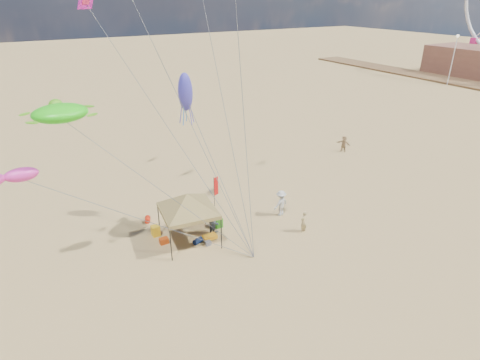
{
  "coord_description": "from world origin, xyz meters",
  "views": [
    {
      "loc": [
        -11.03,
        -15.94,
        14.26
      ],
      "look_at": [
        0.0,
        3.0,
        4.0
      ],
      "focal_mm": 29.78,
      "sensor_mm": 36.0,
      "label": 1
    }
  ],
  "objects_px": {
    "cooler_red": "(164,241)",
    "person_near_b": "(215,221)",
    "person_far_c": "(344,144)",
    "canopy_tent": "(187,196)",
    "chair_green": "(218,222)",
    "beach_cart": "(210,237)",
    "lamp_north": "(454,52)",
    "person_near_a": "(304,221)",
    "feather_flag": "(216,188)",
    "person_near_c": "(281,203)",
    "cooler_blue": "(208,205)",
    "chair_yellow": "(156,231)"
  },
  "relations": [
    {
      "from": "beach_cart",
      "to": "lamp_north",
      "type": "xyz_separation_m",
      "value": [
        56.91,
        22.43,
        5.32
      ]
    },
    {
      "from": "feather_flag",
      "to": "person_near_b",
      "type": "distance_m",
      "value": 3.15
    },
    {
      "from": "cooler_red",
      "to": "person_near_b",
      "type": "distance_m",
      "value": 3.44
    },
    {
      "from": "cooler_red",
      "to": "person_near_a",
      "type": "relative_size",
      "value": 0.35
    },
    {
      "from": "person_near_a",
      "to": "person_near_c",
      "type": "bearing_deg",
      "value": -106.3
    },
    {
      "from": "beach_cart",
      "to": "person_near_b",
      "type": "bearing_deg",
      "value": 35.28
    },
    {
      "from": "cooler_blue",
      "to": "lamp_north",
      "type": "height_order",
      "value": "lamp_north"
    },
    {
      "from": "cooler_blue",
      "to": "chair_green",
      "type": "xyz_separation_m",
      "value": [
        -0.61,
        -2.85,
        0.16
      ]
    },
    {
      "from": "chair_green",
      "to": "person_near_c",
      "type": "height_order",
      "value": "person_near_c"
    },
    {
      "from": "canopy_tent",
      "to": "feather_flag",
      "type": "relative_size",
      "value": 2.29
    },
    {
      "from": "feather_flag",
      "to": "person_near_c",
      "type": "height_order",
      "value": "feather_flag"
    },
    {
      "from": "chair_green",
      "to": "chair_yellow",
      "type": "relative_size",
      "value": 1.0
    },
    {
      "from": "cooler_blue",
      "to": "person_far_c",
      "type": "distance_m",
      "value": 17.11
    },
    {
      "from": "person_near_b",
      "to": "person_far_c",
      "type": "xyz_separation_m",
      "value": [
        17.91,
        7.06,
        -0.14
      ]
    },
    {
      "from": "cooler_blue",
      "to": "person_far_c",
      "type": "relative_size",
      "value": 0.34
    },
    {
      "from": "chair_yellow",
      "to": "canopy_tent",
      "type": "bearing_deg",
      "value": -45.84
    },
    {
      "from": "canopy_tent",
      "to": "person_near_a",
      "type": "relative_size",
      "value": 4.09
    },
    {
      "from": "person_near_b",
      "to": "person_near_c",
      "type": "relative_size",
      "value": 1.0
    },
    {
      "from": "feather_flag",
      "to": "cooler_red",
      "type": "relative_size",
      "value": 5.07
    },
    {
      "from": "cooler_blue",
      "to": "beach_cart",
      "type": "distance_m",
      "value": 4.34
    },
    {
      "from": "chair_green",
      "to": "person_near_a",
      "type": "xyz_separation_m",
      "value": [
        4.58,
        -3.35,
        0.42
      ]
    },
    {
      "from": "lamp_north",
      "to": "person_near_b",
      "type": "bearing_deg",
      "value": -158.66
    },
    {
      "from": "person_far_c",
      "to": "canopy_tent",
      "type": "bearing_deg",
      "value": -92.7
    },
    {
      "from": "cooler_red",
      "to": "lamp_north",
      "type": "relative_size",
      "value": 0.07
    },
    {
      "from": "chair_yellow",
      "to": "chair_green",
      "type": "bearing_deg",
      "value": -15.54
    },
    {
      "from": "feather_flag",
      "to": "chair_green",
      "type": "xyz_separation_m",
      "value": [
        -0.87,
        -1.98,
        -1.49
      ]
    },
    {
      "from": "lamp_north",
      "to": "person_near_c",
      "type": "bearing_deg",
      "value": -156.62
    },
    {
      "from": "lamp_north",
      "to": "cooler_red",
      "type": "bearing_deg",
      "value": -160.28
    },
    {
      "from": "person_near_c",
      "to": "person_far_c",
      "type": "distance_m",
      "value": 14.66
    },
    {
      "from": "cooler_red",
      "to": "chair_yellow",
      "type": "xyz_separation_m",
      "value": [
        -0.13,
        1.15,
        0.16
      ]
    },
    {
      "from": "feather_flag",
      "to": "chair_yellow",
      "type": "distance_m",
      "value": 5.16
    },
    {
      "from": "person_near_a",
      "to": "feather_flag",
      "type": "bearing_deg",
      "value": -71.82
    },
    {
      "from": "beach_cart",
      "to": "person_far_c",
      "type": "bearing_deg",
      "value": 22.02
    },
    {
      "from": "feather_flag",
      "to": "person_far_c",
      "type": "xyz_separation_m",
      "value": [
        16.47,
        4.4,
        -1.04
      ]
    },
    {
      "from": "canopy_tent",
      "to": "person_near_c",
      "type": "distance_m",
      "value": 7.26
    },
    {
      "from": "person_near_a",
      "to": "lamp_north",
      "type": "bearing_deg",
      "value": -170.92
    },
    {
      "from": "chair_green",
      "to": "person_near_a",
      "type": "bearing_deg",
      "value": -36.18
    },
    {
      "from": "canopy_tent",
      "to": "lamp_north",
      "type": "xyz_separation_m",
      "value": [
        58.06,
        21.92,
        2.27
      ]
    },
    {
      "from": "canopy_tent",
      "to": "cooler_blue",
      "type": "xyz_separation_m",
      "value": [
        2.94,
        3.45,
        -3.05
      ]
    },
    {
      "from": "chair_green",
      "to": "beach_cart",
      "type": "relative_size",
      "value": 0.78
    },
    {
      "from": "cooler_blue",
      "to": "person_near_c",
      "type": "xyz_separation_m",
      "value": [
        3.95,
        -3.65,
        0.76
      ]
    },
    {
      "from": "chair_green",
      "to": "cooler_red",
      "type": "bearing_deg",
      "value": -179.45
    },
    {
      "from": "chair_green",
      "to": "person_near_b",
      "type": "xyz_separation_m",
      "value": [
        -0.57,
        -0.68,
        0.6
      ]
    },
    {
      "from": "feather_flag",
      "to": "person_far_c",
      "type": "distance_m",
      "value": 17.08
    },
    {
      "from": "cooler_red",
      "to": "lamp_north",
      "type": "height_order",
      "value": "lamp_north"
    },
    {
      "from": "feather_flag",
      "to": "lamp_north",
      "type": "bearing_deg",
      "value": 19.42
    },
    {
      "from": "cooler_blue",
      "to": "person_near_a",
      "type": "relative_size",
      "value": 0.35
    },
    {
      "from": "chair_yellow",
      "to": "beach_cart",
      "type": "bearing_deg",
      "value": -38.29
    },
    {
      "from": "person_near_b",
      "to": "person_near_c",
      "type": "height_order",
      "value": "same"
    },
    {
      "from": "cooler_red",
      "to": "person_near_b",
      "type": "relative_size",
      "value": 0.29
    }
  ]
}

